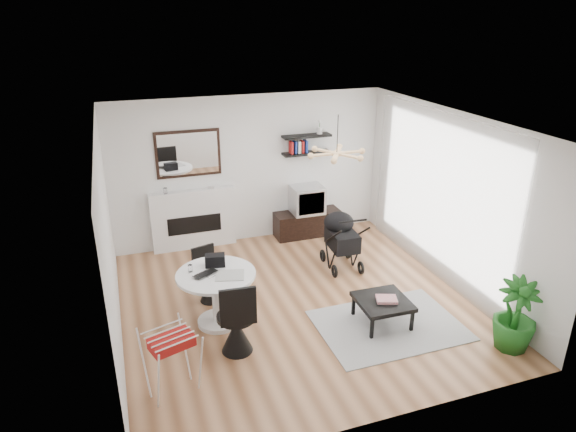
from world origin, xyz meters
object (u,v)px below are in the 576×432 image
object	(u,v)px
tv_console	(307,223)
coffee_table	(383,302)
stroller	(341,242)
potted_plant	(515,315)
fireplace	(193,212)
crt_tv	(307,199)
drying_rack	(172,362)
dining_table	(217,291)

from	to	relation	value
tv_console	coffee_table	bearing A→B (deg)	-91.95
tv_console	stroller	bearing A→B (deg)	-87.11
potted_plant	coffee_table	bearing A→B (deg)	141.40
fireplace	tv_console	xyz separation A→B (m)	(2.14, -0.15, -0.45)
coffee_table	tv_console	bearing A→B (deg)	88.05
fireplace	crt_tv	xyz separation A→B (m)	(2.12, -0.16, 0.05)
fireplace	potted_plant	distance (m)	5.47
drying_rack	stroller	size ratio (longest dim) A/B	0.78
fireplace	drying_rack	size ratio (longest dim) A/B	2.70
crt_tv	drying_rack	world-z (taller)	crt_tv
dining_table	coffee_table	world-z (taller)	dining_table
dining_table	coffee_table	size ratio (longest dim) A/B	1.50
dining_table	potted_plant	distance (m)	3.87
drying_rack	potted_plant	distance (m)	4.24
tv_console	drying_rack	size ratio (longest dim) A/B	1.58
dining_table	crt_tv	bearing A→B (deg)	47.13
fireplace	stroller	xyz separation A→B (m)	(2.21, -1.53, -0.24)
tv_console	stroller	size ratio (longest dim) A/B	1.23
fireplace	potted_plant	world-z (taller)	fireplace
drying_rack	fireplace	bearing A→B (deg)	59.03
dining_table	stroller	bearing A→B (deg)	24.04
fireplace	stroller	size ratio (longest dim) A/B	2.10
stroller	coffee_table	xyz separation A→B (m)	(-0.18, -1.77, -0.11)
fireplace	crt_tv	world-z (taller)	fireplace
tv_console	drying_rack	world-z (taller)	drying_rack
crt_tv	drying_rack	size ratio (longest dim) A/B	0.74
fireplace	tv_console	world-z (taller)	fireplace
crt_tv	stroller	distance (m)	1.40
drying_rack	crt_tv	bearing A→B (deg)	32.43
coffee_table	potted_plant	world-z (taller)	potted_plant
stroller	tv_console	bearing A→B (deg)	96.57
fireplace	potted_plant	size ratio (longest dim) A/B	2.23
dining_table	drying_rack	bearing A→B (deg)	-122.13
coffee_table	drying_rack	bearing A→B (deg)	-170.69
dining_table	stroller	world-z (taller)	stroller
tv_console	potted_plant	size ratio (longest dim) A/B	1.30
crt_tv	dining_table	bearing A→B (deg)	-132.87
drying_rack	potted_plant	bearing A→B (deg)	-25.55
crt_tv	stroller	xyz separation A→B (m)	(0.09, -1.37, -0.29)
fireplace	crt_tv	size ratio (longest dim) A/B	3.65
potted_plant	drying_rack	bearing A→B (deg)	172.41
coffee_table	dining_table	bearing A→B (deg)	161.06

